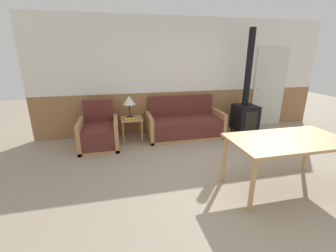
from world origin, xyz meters
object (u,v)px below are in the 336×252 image
Objects in this scene: armchair at (99,134)px; side_table at (132,122)px; dining_table at (287,144)px; wood_stove at (245,109)px; table_lamp at (129,101)px; couch at (184,125)px.

side_table is at bearing 11.87° from armchair.
dining_table is (2.67, -2.21, 0.41)m from armchair.
side_table is at bearing 176.29° from wood_stove.
table_lamp is at bearing 107.70° from side_table.
couch is 0.72× the size of wood_stove.
couch is at bearing -5.31° from table_lamp.
dining_table is (2.00, -2.54, -0.20)m from table_lamp.
wood_stove reaches higher than side_table.
table_lamp reaches higher than armchair.
side_table is 0.32× the size of dining_table.
dining_table is at bearing -51.23° from side_table.
dining_table reaches higher than side_table.
armchair is at bearing -161.15° from side_table.
wood_stove reaches higher than table_lamp.
side_table is at bearing -72.30° from table_lamp.
side_table is 2.73m from wood_stove.
armchair is 3.44m from wood_stove.
couch is at bearing -1.61° from side_table.
side_table is 0.48m from table_lamp.
table_lamp reaches higher than dining_table.
armchair reaches higher than side_table.
table_lamp reaches higher than side_table.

